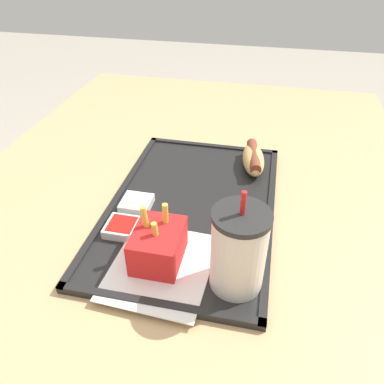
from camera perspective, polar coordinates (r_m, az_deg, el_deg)
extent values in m
cube|color=tan|center=(0.97, -1.66, -20.43)|extent=(1.45, 0.94, 0.72)
cube|color=black|center=(0.71, 0.00, -2.28)|extent=(0.48, 0.30, 0.01)
cube|color=black|center=(0.75, -11.05, -0.34)|extent=(0.48, 0.01, 0.00)
cube|color=black|center=(0.70, 11.84, -3.36)|extent=(0.48, 0.01, 0.00)
cube|color=black|center=(0.90, 3.15, 7.06)|extent=(0.01, 0.30, 0.00)
cube|color=black|center=(0.55, -5.35, -16.49)|extent=(0.01, 0.30, 0.00)
cube|color=white|center=(0.59, -4.69, -11.21)|extent=(0.19, 0.16, 0.00)
cylinder|color=silver|center=(0.53, 7.07, -9.11)|extent=(0.08, 0.08, 0.12)
cylinder|color=#262626|center=(0.49, 7.62, -3.68)|extent=(0.08, 0.08, 0.01)
cylinder|color=red|center=(0.47, 7.83, -1.68)|extent=(0.01, 0.01, 0.03)
ellipsoid|color=tan|center=(0.82, 9.32, 4.95)|extent=(0.13, 0.06, 0.04)
cylinder|color=brown|center=(0.82, 9.38, 5.48)|extent=(0.12, 0.04, 0.02)
cube|color=red|center=(0.58, -5.18, -8.19)|extent=(0.09, 0.07, 0.06)
cylinder|color=gold|center=(0.58, -4.03, -4.63)|extent=(0.01, 0.01, 0.07)
cylinder|color=gold|center=(0.56, -5.86, -6.88)|extent=(0.01, 0.02, 0.06)
cylinder|color=gold|center=(0.57, -6.95, -5.09)|extent=(0.01, 0.02, 0.07)
cube|color=silver|center=(0.71, -8.39, -1.66)|extent=(0.05, 0.05, 0.02)
cube|color=white|center=(0.70, -8.45, -1.18)|extent=(0.04, 0.04, 0.00)
cube|color=silver|center=(0.66, -10.58, -5.32)|extent=(0.05, 0.05, 0.02)
cube|color=#B21914|center=(0.65, -10.65, -4.84)|extent=(0.04, 0.04, 0.00)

